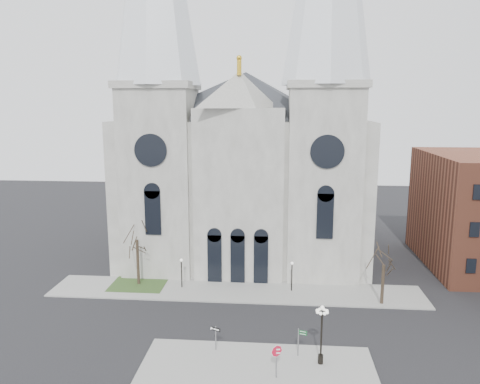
# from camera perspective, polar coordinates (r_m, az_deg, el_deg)

# --- Properties ---
(ground) EXTENTS (160.00, 160.00, 0.00)m
(ground) POSITION_cam_1_polar(r_m,az_deg,el_deg) (41.72, -1.98, -17.92)
(ground) COLOR black
(ground) RESTS_ON ground
(sidewalk_near) EXTENTS (18.00, 10.00, 0.14)m
(sidewalk_near) POSITION_cam_1_polar(r_m,az_deg,el_deg) (37.18, 2.00, -21.70)
(sidewalk_near) COLOR gray
(sidewalk_near) RESTS_ON ground
(sidewalk_far) EXTENTS (40.00, 6.00, 0.14)m
(sidewalk_far) POSITION_cam_1_polar(r_m,az_deg,el_deg) (51.56, -0.52, -12.00)
(sidewalk_far) COLOR gray
(sidewalk_far) RESTS_ON ground
(grass_patch) EXTENTS (6.00, 5.00, 0.18)m
(grass_patch) POSITION_cam_1_polar(r_m,az_deg,el_deg) (54.50, -12.23, -10.94)
(grass_patch) COLOR #314E21
(grass_patch) RESTS_ON ground
(cathedral) EXTENTS (33.00, 26.66, 54.00)m
(cathedral) POSITION_cam_1_polar(r_m,az_deg,el_deg) (59.38, 0.51, 9.28)
(cathedral) COLOR gray
(cathedral) RESTS_ON ground
(tree_left) EXTENTS (3.20, 3.20, 7.50)m
(tree_left) POSITION_cam_1_polar(r_m,az_deg,el_deg) (52.74, -12.47, -5.38)
(tree_left) COLOR black
(tree_left) RESTS_ON ground
(tree_right) EXTENTS (3.20, 3.20, 6.00)m
(tree_right) POSITION_cam_1_polar(r_m,az_deg,el_deg) (49.09, 17.15, -8.20)
(tree_right) COLOR black
(tree_right) RESTS_ON ground
(ped_lamp_left) EXTENTS (0.32, 0.32, 3.26)m
(ped_lamp_left) POSITION_cam_1_polar(r_m,az_deg,el_deg) (52.05, -7.15, -9.19)
(ped_lamp_left) COLOR black
(ped_lamp_left) RESTS_ON sidewalk_far
(ped_lamp_right) EXTENTS (0.32, 0.32, 3.26)m
(ped_lamp_right) POSITION_cam_1_polar(r_m,az_deg,el_deg) (51.03, 6.35, -9.58)
(ped_lamp_right) COLOR black
(ped_lamp_right) RESTS_ON sidewalk_far
(stop_sign) EXTENTS (0.93, 0.17, 2.61)m
(stop_sign) POSITION_cam_1_polar(r_m,az_deg,el_deg) (36.21, 4.49, -19.14)
(stop_sign) COLOR slate
(stop_sign) RESTS_ON sidewalk_near
(globe_lamp) EXTENTS (1.35, 1.35, 4.79)m
(globe_lamp) POSITION_cam_1_polar(r_m,az_deg,el_deg) (37.75, 9.92, -15.96)
(globe_lamp) COLOR black
(globe_lamp) RESTS_ON sidewalk_near
(one_way_sign) EXTENTS (0.85, 0.41, 2.09)m
(one_way_sign) POSITION_cam_1_polar(r_m,az_deg,el_deg) (39.82, -2.98, -16.88)
(one_way_sign) COLOR slate
(one_way_sign) RESTS_ON sidewalk_near
(street_name_sign) EXTENTS (0.72, 0.25, 2.30)m
(street_name_sign) POSITION_cam_1_polar(r_m,az_deg,el_deg) (39.28, 7.25, -17.46)
(street_name_sign) COLOR slate
(street_name_sign) RESTS_ON sidewalk_near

